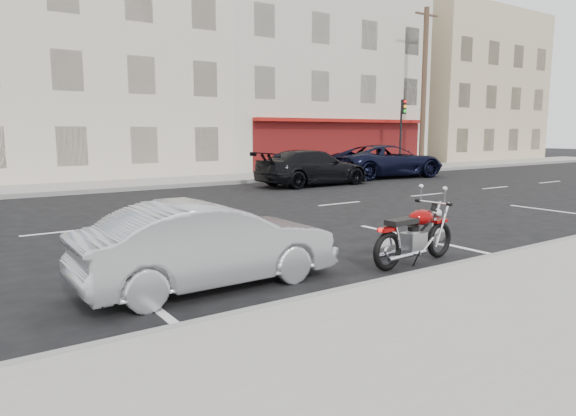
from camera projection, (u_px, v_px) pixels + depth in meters
The scene contains 15 objects.
ground at pixel (286, 209), 14.61m from camera, with size 120.00×120.00×0.00m, color black.
sidewalk_near at pixel (367, 364), 4.70m from camera, with size 80.00×3.40×0.15m, color gray.
sidewalk_far at pixel (41, 190), 18.89m from camera, with size 80.00×3.40×0.15m, color gray.
curb_near at pixel (268, 311), 6.09m from camera, with size 80.00×0.12×0.16m, color gray.
curb_far at pixel (50, 194), 17.51m from camera, with size 80.00×0.12×0.16m, color gray.
bldg_cream at pixel (72, 61), 25.94m from camera, with size 12.00×12.00×11.50m, color beige.
bldg_corner at pixel (285, 68), 33.13m from camera, with size 14.00×12.00×12.50m, color beige.
bldg_far_east at pixel (438, 90), 41.63m from camera, with size 12.00×12.00×11.00m, color #C0AC89.
utility_pole at pixel (424, 87), 29.59m from camera, with size 1.80×0.30×9.00m.
traffic_light at pixel (402, 125), 28.58m from camera, with size 0.26×0.30×3.80m.
fire_hydrant at pixel (379, 162), 28.17m from camera, with size 0.20×0.20×0.72m.
motorcycle at pixel (440, 231), 8.96m from camera, with size 2.02×0.67×1.01m.
sedan_silver at pixel (209, 244), 7.24m from camera, with size 1.29×3.71×1.22m, color #96999D.
suv_far at pixel (388, 161), 24.72m from camera, with size 2.59×5.63×1.56m, color black.
car_far at pixel (313, 168), 21.01m from camera, with size 2.04×5.02×1.46m, color black.
Camera 1 is at (-8.11, -11.95, 2.19)m, focal length 32.00 mm.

